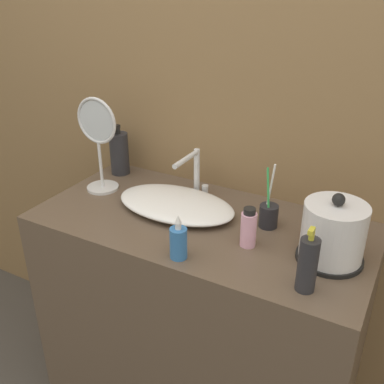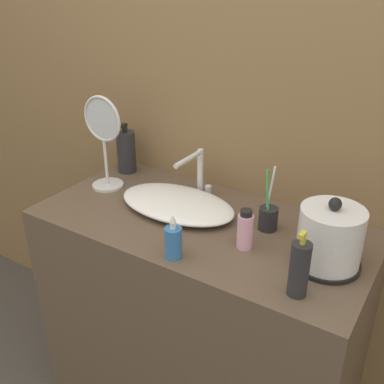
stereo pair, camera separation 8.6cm
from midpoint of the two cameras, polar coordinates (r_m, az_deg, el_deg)
wall_back at (r=1.60m, az=4.70°, el=13.34°), size 6.00×0.04×2.60m
vanity_counter at (r=1.77m, az=-0.47°, el=-16.58°), size 1.12×0.55×0.91m
sink_basin at (r=1.55m, az=-3.66°, el=-1.53°), size 0.43×0.25×0.05m
faucet at (r=1.61m, az=-1.19°, el=2.73°), size 0.06×0.17×0.17m
electric_kettle at (r=1.31m, az=15.67°, el=-5.29°), size 0.19×0.19×0.21m
toothbrush_cup at (r=1.46m, az=8.03°, el=-2.89°), size 0.06×0.06×0.21m
lotion_bottle at (r=1.18m, az=12.44°, el=-9.01°), size 0.05×0.05×0.19m
shampoo_bottle at (r=1.85m, az=-10.54°, el=4.87°), size 0.08×0.08×0.21m
mouthwash_bottle at (r=1.35m, az=5.37°, el=-4.62°), size 0.05×0.05×0.13m
hand_cream_bottle at (r=1.29m, az=-3.66°, el=-6.38°), size 0.05×0.05×0.14m
vanity_mirror at (r=1.68m, az=-13.28°, el=6.53°), size 0.17×0.12×0.35m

